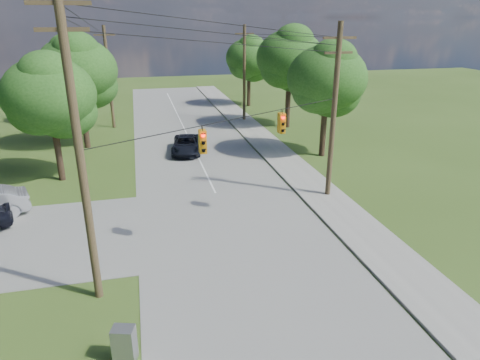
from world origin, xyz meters
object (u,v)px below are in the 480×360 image
object	(u,v)px
car_main_north	(187,144)
control_cabinet	(124,344)
pole_north_e	(244,73)
pole_north_w	(109,77)
pole_ne	(334,111)
pole_sw	(79,150)

from	to	relation	value
car_main_north	control_cabinet	size ratio (longest dim) A/B	3.85
control_cabinet	pole_north_e	bearing A→B (deg)	86.41
pole_north_e	pole_north_w	distance (m)	13.90
pole_ne	pole_north_e	world-z (taller)	pole_ne
pole_north_w	car_main_north	bearing A→B (deg)	-59.59
pole_ne	control_cabinet	size ratio (longest dim) A/B	8.07
pole_north_e	car_main_north	world-z (taller)	pole_north_e
pole_ne	control_cabinet	bearing A→B (deg)	-137.21
pole_north_w	pole_sw	bearing A→B (deg)	-89.23
pole_north_e	pole_north_w	world-z (taller)	same
pole_ne	pole_north_w	distance (m)	26.03
pole_sw	car_main_north	bearing A→B (deg)	72.76
car_main_north	pole_north_e	bearing A→B (deg)	63.83
pole_north_e	control_cabinet	xyz separation A→B (m)	(-12.40, -33.48, -4.48)
pole_ne	control_cabinet	world-z (taller)	pole_ne
pole_ne	pole_north_w	bearing A→B (deg)	122.29
pole_sw	car_main_north	size ratio (longest dim) A/B	2.40
pole_north_e	car_main_north	xyz separation A→B (m)	(-7.63, -10.68, -4.40)
pole_north_e	control_cabinet	distance (m)	35.98
pole_sw	car_main_north	xyz separation A→B (m)	(5.87, 18.92, -5.50)
control_cabinet	car_main_north	bearing A→B (deg)	94.92
pole_ne	car_main_north	distance (m)	14.45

